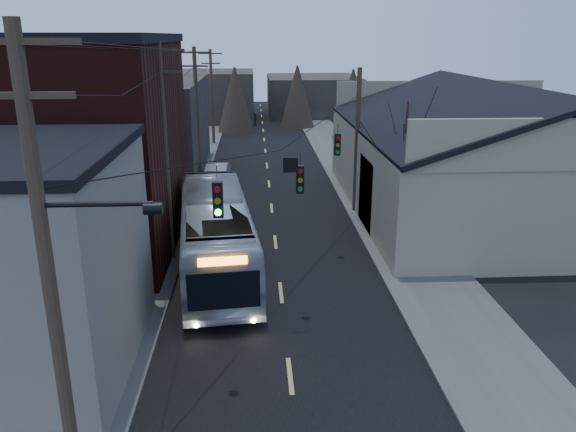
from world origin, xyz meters
name	(u,v)px	position (x,y,z in m)	size (l,w,h in m)	color
road_surface	(270,191)	(0.00, 30.00, 0.01)	(9.00, 110.00, 0.02)	black
sidewalk_left	(174,192)	(-6.50, 30.00, 0.06)	(4.00, 110.00, 0.12)	#474744
sidewalk_right	(363,189)	(6.50, 30.00, 0.06)	(4.00, 110.00, 0.12)	#474744
building_brick	(67,149)	(-10.00, 20.00, 5.00)	(10.00, 12.00, 10.00)	black
building_left_far	(142,128)	(-9.50, 36.00, 3.50)	(9.00, 14.00, 7.00)	#2E2B25
warehouse	(488,167)	(13.00, 25.00, 2.70)	(16.16, 20.60, 7.73)	gray
building_far_left	(214,96)	(-6.00, 65.00, 3.00)	(10.00, 12.00, 6.00)	#2E2B25
building_far_right	(313,95)	(7.00, 70.00, 2.50)	(12.00, 14.00, 5.00)	#2E2B25
bare_tree	(404,173)	(6.50, 20.00, 3.60)	(0.40, 0.40, 7.20)	black
utility_lines	(216,134)	(-3.11, 24.14, 4.95)	(11.24, 45.28, 10.50)	#382B1E
bus	(216,233)	(-2.80, 16.67, 1.74)	(2.92, 12.48, 3.48)	#A4A9B0
parked_car	(217,175)	(-3.72, 32.14, 0.72)	(1.52, 4.36, 1.44)	#93959A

